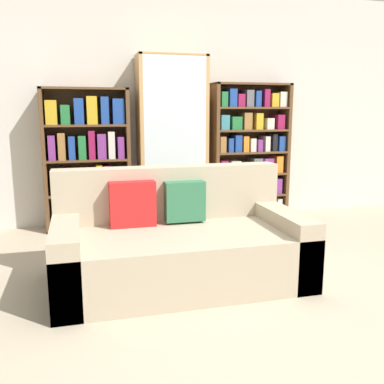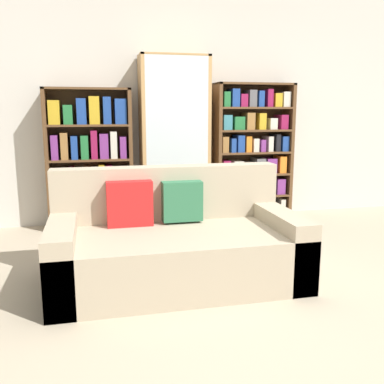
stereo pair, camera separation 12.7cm
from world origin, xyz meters
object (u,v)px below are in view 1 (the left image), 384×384
object	(u,v)px
display_cabinet	(172,143)
couch	(178,244)
bookshelf_right	(249,154)
bookshelf_left	(88,162)
wine_bottle	(245,223)

from	to	relation	value
display_cabinet	couch	bearing A→B (deg)	-100.92
couch	bookshelf_right	world-z (taller)	bookshelf_right
couch	bookshelf_right	size ratio (longest dim) A/B	1.15
display_cabinet	bookshelf_right	size ratio (longest dim) A/B	1.18
bookshelf_left	couch	bearing A→B (deg)	-70.26
couch	bookshelf_left	bearing A→B (deg)	109.74
bookshelf_right	wine_bottle	distance (m)	1.09
bookshelf_left	bookshelf_right	distance (m)	1.92
wine_bottle	bookshelf_right	bearing A→B (deg)	65.97
bookshelf_right	bookshelf_left	bearing A→B (deg)	-179.99
couch	bookshelf_right	bearing A→B (deg)	53.29
couch	display_cabinet	world-z (taller)	display_cabinet
display_cabinet	wine_bottle	size ratio (longest dim) A/B	5.20
display_cabinet	bookshelf_right	distance (m)	0.98
couch	bookshelf_left	size ratio (longest dim) A/B	1.21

